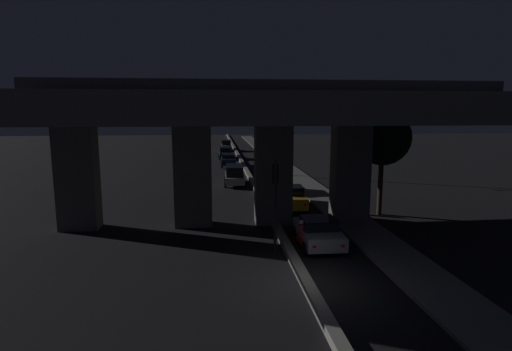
# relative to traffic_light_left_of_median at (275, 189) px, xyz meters

# --- Properties ---
(ground_plane) EXTENTS (200.00, 200.00, 0.00)m
(ground_plane) POSITION_rel_traffic_light_left_of_median_xyz_m (0.62, -4.00, -3.08)
(ground_plane) COLOR black
(median_divider) EXTENTS (0.44, 126.00, 0.33)m
(median_divider) POSITION_rel_traffic_light_left_of_median_xyz_m (0.62, 31.00, -2.92)
(median_divider) COLOR gray
(median_divider) RESTS_ON ground_plane
(sidewalk_right) EXTENTS (2.57, 126.00, 0.16)m
(sidewalk_right) POSITION_rel_traffic_light_left_of_median_xyz_m (5.52, 24.00, -3.00)
(sidewalk_right) COLOR slate
(sidewalk_right) RESTS_ON ground_plane
(elevated_overpass) EXTENTS (28.53, 11.91, 8.63)m
(elevated_overpass) POSITION_rel_traffic_light_left_of_median_xyz_m (0.28, 4.90, 3.42)
(elevated_overpass) COLOR #5B5956
(elevated_overpass) RESTS_ON ground_plane
(traffic_light_left_of_median) EXTENTS (0.30, 0.49, 4.51)m
(traffic_light_left_of_median) POSITION_rel_traffic_light_left_of_median_xyz_m (0.00, 0.00, 0.00)
(traffic_light_left_of_median) COLOR black
(traffic_light_left_of_median) RESTS_ON ground_plane
(street_lamp) EXTENTS (2.79, 0.32, 8.62)m
(street_lamp) POSITION_rel_traffic_light_left_of_median_xyz_m (4.15, 22.03, 2.02)
(street_lamp) COLOR #2D2D30
(street_lamp) RESTS_ON ground_plane
(car_silver_lead) EXTENTS (2.12, 4.14, 1.48)m
(car_silver_lead) POSITION_rel_traffic_light_left_of_median_xyz_m (2.30, 0.45, -2.33)
(car_silver_lead) COLOR gray
(car_silver_lead) RESTS_ON ground_plane
(car_taxi_yellow_second) EXTENTS (2.15, 4.36, 1.62)m
(car_taxi_yellow_second) POSITION_rel_traffic_light_left_of_median_xyz_m (2.41, 8.43, -2.28)
(car_taxi_yellow_second) COLOR gold
(car_taxi_yellow_second) RESTS_ON ground_plane
(car_black_third) EXTENTS (1.97, 4.53, 1.57)m
(car_black_third) POSITION_rel_traffic_light_left_of_median_xyz_m (2.30, 13.97, -2.25)
(car_black_third) COLOR black
(car_black_third) RESTS_ON ground_plane
(car_silver_lead_oncoming) EXTENTS (1.98, 4.60, 1.81)m
(car_silver_lead_oncoming) POSITION_rel_traffic_light_left_of_median_xyz_m (-1.09, 18.00, -2.13)
(car_silver_lead_oncoming) COLOR gray
(car_silver_lead_oncoming) RESTS_ON ground_plane
(car_dark_blue_second_oncoming) EXTENTS (1.89, 4.23, 1.54)m
(car_dark_blue_second_oncoming) POSITION_rel_traffic_light_left_of_median_xyz_m (-1.21, 30.45, -2.27)
(car_dark_blue_second_oncoming) COLOR #141938
(car_dark_blue_second_oncoming) RESTS_ON ground_plane
(car_dark_green_third_oncoming) EXTENTS (1.96, 4.68, 1.65)m
(car_dark_green_third_oncoming) POSITION_rel_traffic_light_left_of_median_xyz_m (-1.39, 38.66, -2.22)
(car_dark_green_third_oncoming) COLOR black
(car_dark_green_third_oncoming) RESTS_ON ground_plane
(car_silver_fourth_oncoming) EXTENTS (1.88, 4.12, 1.84)m
(car_silver_fourth_oncoming) POSITION_rel_traffic_light_left_of_median_xyz_m (-0.90, 49.88, -2.15)
(car_silver_fourth_oncoming) COLOR gray
(car_silver_fourth_oncoming) RESTS_ON ground_plane
(motorcycle_red_filtering_near) EXTENTS (0.34, 1.80, 1.51)m
(motorcycle_red_filtering_near) POSITION_rel_traffic_light_left_of_median_xyz_m (1.34, 0.03, -2.44)
(motorcycle_red_filtering_near) COLOR black
(motorcycle_red_filtering_near) RESTS_ON ground_plane
(motorcycle_black_filtering_mid) EXTENTS (0.33, 1.89, 1.43)m
(motorcycle_black_filtering_mid) POSITION_rel_traffic_light_left_of_median_xyz_m (1.37, 6.60, -2.47)
(motorcycle_black_filtering_mid) COLOR black
(motorcycle_black_filtering_mid) RESTS_ON ground_plane
(pedestrian_on_sidewalk) EXTENTS (0.34, 0.34, 1.67)m
(pedestrian_on_sidewalk) POSITION_rel_traffic_light_left_of_median_xyz_m (5.13, 7.01, -2.09)
(pedestrian_on_sidewalk) COLOR black
(pedestrian_on_sidewalk) RESTS_ON sidewalk_right
(roadside_tree_kerbside_near) EXTENTS (3.60, 3.60, 6.92)m
(roadside_tree_kerbside_near) POSITION_rel_traffic_light_left_of_median_xyz_m (7.93, 6.12, 2.01)
(roadside_tree_kerbside_near) COLOR #38281C
(roadside_tree_kerbside_near) RESTS_ON ground_plane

